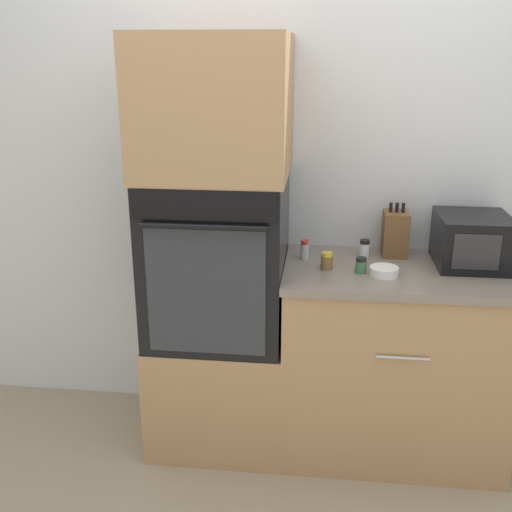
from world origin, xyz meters
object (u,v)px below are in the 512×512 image
object	(u,v)px
knife_block	(395,234)
condiment_jar_near	(305,250)
microwave	(472,240)
condiment_jar_far	(364,248)
condiment_jar_mid	(361,265)
bowl	(384,271)
condiment_jar_back	(327,261)
wall_oven	(218,257)

from	to	relation	value
knife_block	condiment_jar_near	world-z (taller)	knife_block
microwave	condiment_jar_near	bearing A→B (deg)	-179.57
condiment_jar_near	condiment_jar_far	distance (m)	0.29
microwave	condiment_jar_far	world-z (taller)	microwave
knife_block	condiment_jar_near	bearing A→B (deg)	-165.53
condiment_jar_mid	condiment_jar_far	distance (m)	0.23
knife_block	condiment_jar_far	distance (m)	0.16
microwave	knife_block	xyz separation A→B (m)	(-0.33, 0.10, -0.01)
microwave	condiment_jar_far	bearing A→B (deg)	172.65
bowl	condiment_jar_near	xyz separation A→B (m)	(-0.36, 0.18, 0.03)
condiment_jar_near	condiment_jar_back	distance (m)	0.17
condiment_jar_mid	condiment_jar_back	bearing A→B (deg)	169.11
wall_oven	condiment_jar_far	distance (m)	0.70
microwave	bowl	world-z (taller)	microwave
knife_block	condiment_jar_near	size ratio (longest dim) A/B	2.75
wall_oven	condiment_jar_far	bearing A→B (deg)	12.80
microwave	condiment_jar_near	size ratio (longest dim) A/B	3.69
wall_oven	condiment_jar_mid	distance (m)	0.66
bowl	condiment_jar_near	size ratio (longest dim) A/B	1.34
wall_oven	condiment_jar_near	world-z (taller)	wall_oven
condiment_jar_back	knife_block	bearing A→B (deg)	36.55
microwave	condiment_jar_mid	world-z (taller)	microwave
bowl	condiment_jar_mid	world-z (taller)	condiment_jar_mid
bowl	condiment_jar_near	distance (m)	0.40
bowl	condiment_jar_far	distance (m)	0.26
wall_oven	knife_block	xyz separation A→B (m)	(0.83, 0.20, 0.08)
microwave	condiment_jar_mid	distance (m)	0.53
knife_block	microwave	bearing A→B (deg)	-17.38
knife_block	bowl	world-z (taller)	knife_block
wall_oven	condiment_jar_near	distance (m)	0.41
microwave	condiment_jar_back	bearing A→B (deg)	-168.44
condiment_jar_near	wall_oven	bearing A→B (deg)	-167.57
condiment_jar_back	bowl	bearing A→B (deg)	-12.41
wall_oven	condiment_jar_far	world-z (taller)	wall_oven
condiment_jar_far	wall_oven	bearing A→B (deg)	-167.20
condiment_jar_near	bowl	bearing A→B (deg)	-27.26
wall_oven	condiment_jar_back	xyz separation A→B (m)	(0.51, -0.04, 0.01)
condiment_jar_near	condiment_jar_far	xyz separation A→B (m)	(0.28, 0.07, -0.00)
wall_oven	microwave	size ratio (longest dim) A/B	2.21
knife_block	bowl	size ratio (longest dim) A/B	2.06
wall_oven	condiment_jar_near	xyz separation A→B (m)	(0.40, 0.09, 0.02)
wall_oven	condiment_jar_near	bearing A→B (deg)	12.43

